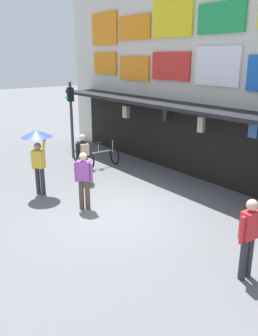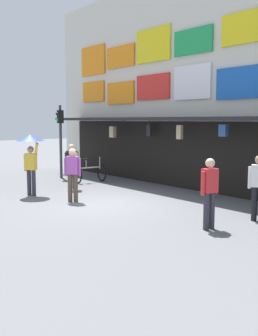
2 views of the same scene
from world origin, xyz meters
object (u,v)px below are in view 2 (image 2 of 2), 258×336
object	(u,v)px
traffic_light_near	(60,130)
pedestrian_with_umbrella	(30,147)
bicycle_parked	(90,173)
pedestrian_in_purple	(210,190)
pedestrian_in_yellow	(72,163)
pedestrian_in_red	(73,171)

from	to	relation	value
traffic_light_near	pedestrian_with_umbrella	size ratio (longest dim) A/B	1.54
traffic_light_near	bicycle_parked	distance (m)	2.61
pedestrian_in_purple	pedestrian_with_umbrella	xyz separation A→B (m)	(-6.66, -1.31, 0.69)
pedestrian_in_purple	pedestrian_in_yellow	xyz separation A→B (m)	(-6.83, 0.40, 0.04)
traffic_light_near	pedestrian_in_yellow	xyz separation A→B (m)	(2.97, -1.21, -1.16)
pedestrian_in_red	bicycle_parked	bearing A→B (deg)	139.09
pedestrian_with_umbrella	pedestrian_in_purple	bearing A→B (deg)	11.13
bicycle_parked	pedestrian_in_yellow	distance (m)	1.91
pedestrian_with_umbrella	pedestrian_in_red	size ratio (longest dim) A/B	1.24
traffic_light_near	pedestrian_in_yellow	bearing A→B (deg)	-22.16
bicycle_parked	pedestrian_with_umbrella	bearing A→B (deg)	-68.88
traffic_light_near	pedestrian_with_umbrella	bearing A→B (deg)	-42.84
pedestrian_in_purple	pedestrian_with_umbrella	bearing A→B (deg)	-168.87
pedestrian_in_yellow	pedestrian_with_umbrella	world-z (taller)	pedestrian_with_umbrella
pedestrian_in_purple	pedestrian_in_red	world-z (taller)	same
pedestrian_in_purple	bicycle_parked	bearing A→B (deg)	166.58
bicycle_parked	pedestrian_in_purple	xyz separation A→B (m)	(7.89, -1.88, 0.55)
bicycle_parked	pedestrian_in_yellow	bearing A→B (deg)	-54.49
traffic_light_near	pedestrian_in_red	distance (m)	5.66
pedestrian_in_purple	pedestrian_with_umbrella	size ratio (longest dim) A/B	0.81
pedestrian_with_umbrella	pedestrian_in_red	bearing A→B (deg)	16.01
traffic_light_near	pedestrian_in_yellow	distance (m)	3.41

